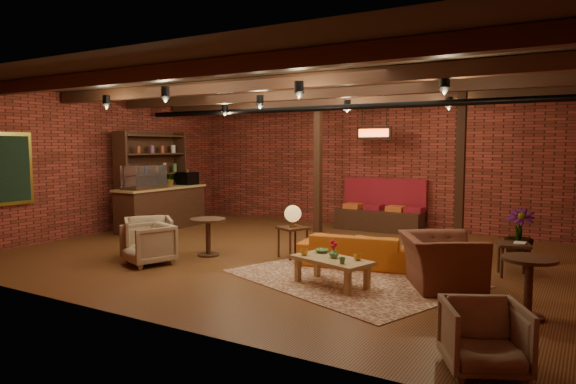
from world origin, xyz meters
The scene contains 28 objects.
floor centered at (0.00, 0.00, 0.00)m, with size 10.00×10.00×0.00m, color #3B200E.
ceiling centered at (0.00, 0.00, 3.20)m, with size 10.00×8.00×0.02m, color black.
wall_back centered at (0.00, 4.00, 1.60)m, with size 10.00×0.02×3.20m, color maroon.
wall_front centered at (0.00, -4.00, 1.60)m, with size 10.00×0.02×3.20m, color maroon.
wall_left centered at (-5.00, 0.00, 1.60)m, with size 0.02×8.00×3.20m, color maroon.
ceiling_beams centered at (0.00, 0.00, 3.08)m, with size 9.80×6.40×0.22m, color #331711, non-canonical shape.
ceiling_pipe centered at (0.00, 1.60, 2.85)m, with size 0.12×0.12×9.60m, color black.
post_left centered at (-0.60, 2.60, 1.60)m, with size 0.16×0.16×3.20m, color #331711.
post_right centered at (2.80, 2.00, 1.60)m, with size 0.16×0.16×3.20m, color #331711.
service_counter centered at (-4.10, 1.00, 0.80)m, with size 0.80×2.50×1.60m, color #331711, non-canonical shape.
plant_counter centered at (-4.00, 1.20, 1.22)m, with size 0.35×0.39×0.30m, color #337F33.
shelving_hutch centered at (-4.50, 1.10, 1.20)m, with size 0.52×2.00×2.40m, color #331711, non-canonical shape.
chalkboard_menu centered at (-4.93, -2.30, 1.60)m, with size 0.08×0.96×1.46m, color black.
banquette centered at (0.60, 3.55, 0.50)m, with size 2.10×0.70×1.00m, color maroon, non-canonical shape.
service_sign centered at (0.60, 3.10, 2.35)m, with size 0.86×0.06×0.30m, color #E64817.
ceiling_spotlights centered at (0.00, 0.00, 2.86)m, with size 6.40×4.40×0.28m, color black, non-canonical shape.
rug centered at (1.83, -0.99, 0.01)m, with size 3.37×2.57×0.01m, color maroon.
sofa centered at (1.60, -0.18, 0.28)m, with size 1.94×0.76×0.57m, color #B95A19.
coffee_table centered at (1.75, -1.49, 0.36)m, with size 1.31×0.91×0.66m.
side_table_lamp centered at (0.31, -0.16, 0.74)m, with size 0.62×0.62×0.97m.
round_table_left centered at (-1.14, -0.81, 0.48)m, with size 0.67×0.67×0.70m.
armchair_a centered at (-1.92, -1.56, 0.42)m, with size 0.81×0.76×0.83m, color #BFB094.
armchair_b centered at (-1.59, -1.88, 0.39)m, with size 0.75×0.70×0.77m, color #BFB094.
armchair_right centered at (3.17, -0.79, 0.52)m, with size 1.19×0.77×1.04m, color brown.
side_table_book centered at (3.98, 0.48, 0.49)m, with size 0.58×0.58×0.55m.
round_table_right centered at (4.40, -1.59, 0.49)m, with size 0.63×0.63×0.74m.
armchair_far centered at (4.21, -3.40, 0.36)m, with size 0.69×0.65×0.71m, color #BFB094.
plant_tall centered at (3.89, 1.93, 1.37)m, with size 1.53×1.53×2.73m, color #4C7F4C.
Camera 1 is at (4.99, -8.20, 2.06)m, focal length 32.00 mm.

